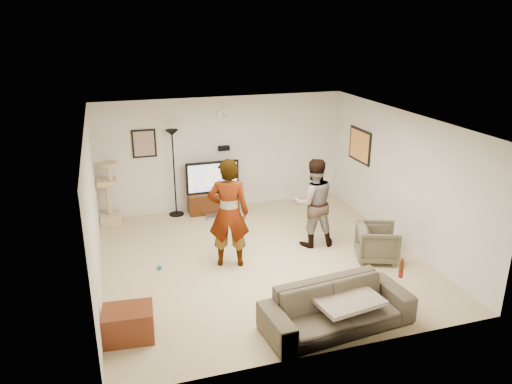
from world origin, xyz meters
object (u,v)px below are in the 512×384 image
object	(u,v)px
tv	(212,177)
cat_tree	(108,193)
person_left	(229,213)
side_table	(128,324)
person_right	(313,203)
armchair	(377,243)
tv_stand	(213,202)
beer_bottle	(401,269)
floor_lamp	(174,174)
sofa	(337,307)

from	to	relation	value
tv	cat_tree	size ratio (longest dim) A/B	0.87
cat_tree	person_left	world-z (taller)	person_left
tv	side_table	xyz separation A→B (m)	(-2.09, -4.18, -0.58)
tv	person_right	xyz separation A→B (m)	(1.42, -2.22, 0.04)
tv	armchair	bearing A→B (deg)	-53.99
tv_stand	person_right	size ratio (longest dim) A/B	0.65
tv_stand	beer_bottle	distance (m)	5.07
floor_lamp	side_table	distance (m)	4.47
armchair	side_table	world-z (taller)	armchair
cat_tree	beer_bottle	world-z (taller)	cat_tree
person_left	armchair	distance (m)	2.69
side_table	cat_tree	bearing A→B (deg)	91.78
cat_tree	armchair	size ratio (longest dim) A/B	1.90
side_table	person_right	bearing A→B (deg)	29.26
floor_lamp	sofa	distance (m)	5.08
tv_stand	sofa	world-z (taller)	sofa
person_right	person_left	bearing A→B (deg)	16.16
tv	person_left	size ratio (longest dim) A/B	0.61
person_left	person_right	world-z (taller)	person_left
person_left	sofa	size ratio (longest dim) A/B	0.91
floor_lamp	cat_tree	distance (m)	1.43
tv_stand	person_left	xyz separation A→B (m)	(-0.27, -2.53, 0.73)
floor_lamp	side_table	size ratio (longest dim) A/B	2.86
cat_tree	tv	bearing A→B (deg)	0.13
person_right	armchair	xyz separation A→B (m)	(0.85, -0.91, -0.52)
tv_stand	person_right	world-z (taller)	person_right
floor_lamp	person_left	world-z (taller)	person_left
person_right	sofa	xyz separation A→B (m)	(-0.73, -2.55, -0.54)
person_left	side_table	xyz separation A→B (m)	(-1.81, -1.65, -0.74)
cat_tree	person_left	bearing A→B (deg)	-52.47
cat_tree	beer_bottle	size ratio (longest dim) A/B	5.35
tv	person_left	bearing A→B (deg)	-96.19
cat_tree	armchair	world-z (taller)	cat_tree
cat_tree	side_table	bearing A→B (deg)	-88.22
cat_tree	side_table	world-z (taller)	cat_tree
side_table	sofa	bearing A→B (deg)	-11.93
tv	cat_tree	xyz separation A→B (m)	(-2.22, -0.00, -0.13)
sofa	side_table	bearing A→B (deg)	162.06
armchair	side_table	size ratio (longest dim) A/B	1.07
tv_stand	person_left	world-z (taller)	person_left
tv_stand	person_left	bearing A→B (deg)	-96.19
cat_tree	armchair	xyz separation A→B (m)	(4.49, -3.12, -0.35)
sofa	side_table	xyz separation A→B (m)	(-2.78, 0.59, -0.09)
tv	beer_bottle	size ratio (longest dim) A/B	4.67
sofa	armchair	bearing A→B (deg)	39.98
beer_bottle	person_left	bearing A→B (deg)	130.81
cat_tree	side_table	distance (m)	4.20
person_left	sofa	world-z (taller)	person_left
sofa	side_table	size ratio (longest dim) A/B	3.18
tv_stand	sofa	xyz separation A→B (m)	(0.69, -4.77, 0.08)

